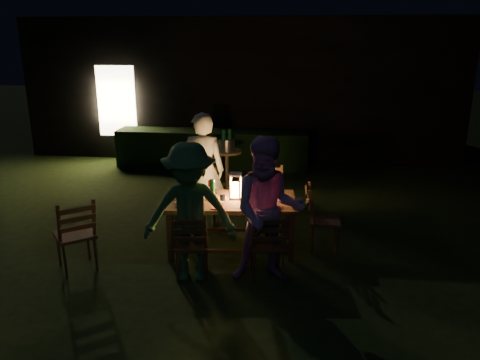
# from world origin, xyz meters

# --- Properties ---
(garden_envelope) EXTENTS (40.00, 40.00, 3.20)m
(garden_envelope) POSITION_xyz_m (-0.01, 6.15, 1.58)
(garden_envelope) COLOR black
(garden_envelope) RESTS_ON ground
(dining_table) EXTENTS (1.79, 1.02, 0.71)m
(dining_table) POSITION_xyz_m (0.52, -0.42, 0.64)
(dining_table) COLOR #512E1B
(dining_table) RESTS_ON ground
(chair_near_left) EXTENTS (0.45, 0.47, 0.89)m
(chair_near_left) POSITION_xyz_m (0.16, -1.23, 0.27)
(chair_near_left) COLOR #512E1B
(chair_near_left) RESTS_ON ground
(chair_near_right) EXTENTS (0.48, 0.51, 0.91)m
(chair_near_right) POSITION_xyz_m (1.05, -1.14, 0.28)
(chair_near_right) COLOR #512E1B
(chair_near_right) RESTS_ON ground
(chair_far_left) EXTENTS (0.46, 0.49, 0.93)m
(chair_far_left) POSITION_xyz_m (-0.01, 0.30, 0.28)
(chair_far_left) COLOR #512E1B
(chair_far_left) RESTS_ON ground
(chair_far_right) EXTENTS (0.50, 0.52, 0.95)m
(chair_far_right) POSITION_xyz_m (0.99, 0.40, 0.29)
(chair_far_right) COLOR #512E1B
(chair_far_right) RESTS_ON ground
(chair_end) EXTENTS (0.45, 0.42, 0.93)m
(chair_end) POSITION_xyz_m (1.75, -0.29, 0.28)
(chair_end) COLOR #512E1B
(chair_end) RESTS_ON ground
(chair_spare) EXTENTS (0.64, 0.65, 0.99)m
(chair_spare) POSITION_xyz_m (-1.29, -1.23, 0.30)
(chair_spare) COLOR #512E1B
(chair_spare) RESTS_ON ground
(person_house_side) EXTENTS (0.68, 0.48, 1.75)m
(person_house_side) POSITION_xyz_m (-0.01, 0.35, 0.87)
(person_house_side) COLOR beige
(person_house_side) RESTS_ON ground
(person_opp_right) EXTENTS (0.91, 0.74, 1.73)m
(person_opp_right) POSITION_xyz_m (1.06, -1.19, 0.87)
(person_opp_right) COLOR #C98AC4
(person_opp_right) RESTS_ON ground
(person_opp_left) EXTENTS (1.14, 0.73, 1.67)m
(person_opp_left) POSITION_xyz_m (0.16, -1.28, 0.83)
(person_opp_left) COLOR #3C743A
(person_opp_left) RESTS_ON ground
(lantern) EXTENTS (0.16, 0.16, 0.35)m
(lantern) POSITION_xyz_m (0.57, -0.37, 0.87)
(lantern) COLOR white
(lantern) RESTS_ON dining_table
(plate_far_left) EXTENTS (0.25, 0.25, 0.01)m
(plate_far_left) POSITION_xyz_m (-0.05, -0.26, 0.72)
(plate_far_left) COLOR white
(plate_far_left) RESTS_ON dining_table
(plate_near_left) EXTENTS (0.25, 0.25, 0.01)m
(plate_near_left) POSITION_xyz_m (-0.00, -0.70, 0.72)
(plate_near_left) COLOR white
(plate_near_left) RESTS_ON dining_table
(plate_far_right) EXTENTS (0.25, 0.25, 0.01)m
(plate_far_right) POSITION_xyz_m (0.95, -0.16, 0.72)
(plate_far_right) COLOR white
(plate_far_right) RESTS_ON dining_table
(plate_near_right) EXTENTS (0.25, 0.25, 0.01)m
(plate_near_right) POSITION_xyz_m (0.99, -0.59, 0.72)
(plate_near_right) COLOR white
(plate_near_right) RESTS_ON dining_table
(wineglass_a) EXTENTS (0.06, 0.06, 0.18)m
(wineglass_a) POSITION_xyz_m (0.19, -0.17, 0.80)
(wineglass_a) COLOR #59070F
(wineglass_a) RESTS_ON dining_table
(wineglass_b) EXTENTS (0.06, 0.06, 0.18)m
(wineglass_b) POSITION_xyz_m (-0.18, -0.62, 0.80)
(wineglass_b) COLOR #59070F
(wineglass_b) RESTS_ON dining_table
(wineglass_c) EXTENTS (0.06, 0.06, 0.18)m
(wineglass_c) POSITION_xyz_m (0.85, -0.67, 0.80)
(wineglass_c) COLOR #59070F
(wineglass_c) RESTS_ON dining_table
(wineglass_d) EXTENTS (0.06, 0.06, 0.18)m
(wineglass_d) POSITION_xyz_m (1.12, -0.18, 0.80)
(wineglass_d) COLOR #59070F
(wineglass_d) RESTS_ON dining_table
(wineglass_e) EXTENTS (0.06, 0.06, 0.18)m
(wineglass_e) POSITION_xyz_m (0.45, -0.73, 0.80)
(wineglass_e) COLOR silver
(wineglass_e) RESTS_ON dining_table
(bottle_table) EXTENTS (0.07, 0.07, 0.28)m
(bottle_table) POSITION_xyz_m (0.27, -0.45, 0.85)
(bottle_table) COLOR #0F471E
(bottle_table) RESTS_ON dining_table
(napkin_left) EXTENTS (0.18, 0.14, 0.01)m
(napkin_left) POSITION_xyz_m (0.41, -0.76, 0.72)
(napkin_left) COLOR red
(napkin_left) RESTS_ON dining_table
(napkin_right) EXTENTS (0.18, 0.14, 0.01)m
(napkin_right) POSITION_xyz_m (1.10, -0.66, 0.72)
(napkin_right) COLOR red
(napkin_right) RESTS_ON dining_table
(phone) EXTENTS (0.14, 0.07, 0.01)m
(phone) POSITION_xyz_m (-0.06, -0.78, 0.71)
(phone) COLOR black
(phone) RESTS_ON dining_table
(side_table) EXTENTS (0.56, 0.56, 0.75)m
(side_table) POSITION_xyz_m (0.07, 2.17, 0.66)
(side_table) COLOR brown
(side_table) RESTS_ON ground
(ice_bucket) EXTENTS (0.30, 0.30, 0.22)m
(ice_bucket) POSITION_xyz_m (0.07, 2.17, 0.86)
(ice_bucket) COLOR #A5A8AD
(ice_bucket) RESTS_ON side_table
(bottle_bucket_a) EXTENTS (0.07, 0.07, 0.32)m
(bottle_bucket_a) POSITION_xyz_m (0.02, 2.13, 0.91)
(bottle_bucket_a) COLOR #0F471E
(bottle_bucket_a) RESTS_ON side_table
(bottle_bucket_b) EXTENTS (0.07, 0.07, 0.32)m
(bottle_bucket_b) POSITION_xyz_m (0.12, 2.21, 0.91)
(bottle_bucket_b) COLOR #0F471E
(bottle_bucket_b) RESTS_ON side_table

